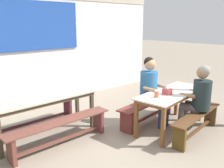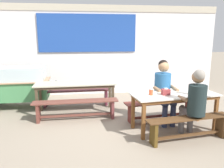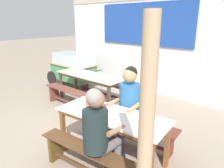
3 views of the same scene
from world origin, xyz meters
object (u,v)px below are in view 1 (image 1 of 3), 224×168
person_right_near_table (151,87)px  dining_table_far (44,101)px  dining_table_near (172,96)px  tissue_box (167,91)px  person_near_front (198,95)px  bench_far_back (32,112)px  bench_far_front (60,129)px  bench_near_back (148,108)px  bench_near_front (197,122)px  condiment_jar (157,94)px

person_right_near_table → dining_table_far: bearing=155.3°
dining_table_near → tissue_box: tissue_box is taller
person_near_front → dining_table_far: bearing=140.6°
bench_far_back → dining_table_near: bearing=-43.1°
bench_far_front → person_right_near_table: bearing=-10.6°
person_right_near_table → tissue_box: (-0.14, -0.48, 0.03)m
bench_near_back → bench_near_front: 1.03m
bench_near_front → dining_table_far: bearing=137.7°
bench_far_back → bench_near_back: (1.88, -1.31, -0.01)m
bench_far_front → person_right_near_table: size_ratio=1.39×
dining_table_far → bench_far_front: (0.01, -0.51, -0.36)m
bench_far_front → person_near_front: (2.11, -1.22, 0.43)m
bench_near_front → person_near_front: 0.47m
dining_table_far → bench_far_front: dining_table_far is taller
person_near_front → condiment_jar: size_ratio=10.32×
bench_near_back → bench_near_front: bearing=-82.9°
dining_table_near → bench_near_front: bearing=-82.9°
person_near_front → person_right_near_table: 0.91m
condiment_jar → bench_far_front: bearing=150.5°
person_near_front → tissue_box: person_near_front is taller
person_near_front → bench_far_front: bearing=149.9°
bench_far_back → dining_table_far: bearing=-88.9°
bench_near_front → condiment_jar: (-0.55, 0.49, 0.51)m
dining_table_near → bench_near_back: 0.62m
person_right_near_table → bench_near_front: bearing=-82.5°
dining_table_far → dining_table_near: bearing=-34.1°
person_right_near_table → condiment_jar: (-0.43, -0.47, 0.03)m
person_right_near_table → condiment_jar: bearing=-132.4°
dining_table_far → person_right_near_table: bearing=-24.7°
bench_near_back → person_near_front: bearing=-75.3°
bench_near_front → tissue_box: tissue_box is taller
bench_near_back → person_right_near_table: (0.00, -0.06, 0.46)m
bench_far_back → tissue_box: (1.74, -1.85, 0.48)m
bench_near_back → person_right_near_table: size_ratio=1.25×
bench_near_front → condiment_jar: condiment_jar is taller
bench_near_back → condiment_jar: size_ratio=13.53×
dining_table_far → bench_near_front: bearing=-42.3°
bench_far_back → bench_near_front: bearing=-49.3°
bench_near_front → condiment_jar: size_ratio=12.88×
dining_table_far → bench_far_back: size_ratio=1.03×
person_right_near_table → tissue_box: size_ratio=9.41×
bench_far_back → person_right_near_table: (1.88, -1.37, 0.45)m
person_near_front → person_right_near_table: size_ratio=0.96×
bench_far_back → bench_far_front: same height
tissue_box → person_right_near_table: bearing=73.9°
dining_table_near → person_right_near_table: size_ratio=1.30×
person_near_front → bench_near_front: bearing=-146.5°
person_right_near_table → tissue_box: 0.50m
bench_far_front → bench_near_front: 2.37m
bench_near_back → bench_near_front: size_ratio=1.05×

